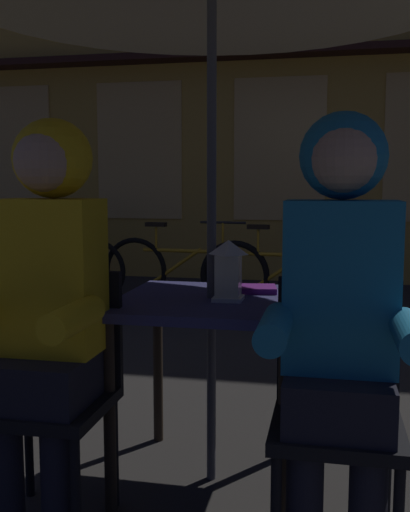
% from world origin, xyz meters
% --- Properties ---
extents(ground_plane, '(60.00, 60.00, 0.00)m').
position_xyz_m(ground_plane, '(0.00, 0.00, 0.00)').
color(ground_plane, '#2D2B28').
extents(cafe_table, '(0.72, 0.72, 0.74)m').
position_xyz_m(cafe_table, '(0.00, 0.00, 0.64)').
color(cafe_table, navy).
rests_on(cafe_table, ground_plane).
extents(lantern, '(0.11, 0.11, 0.23)m').
position_xyz_m(lantern, '(0.07, -0.04, 0.86)').
color(lantern, white).
rests_on(lantern, cafe_table).
extents(chair_left, '(0.40, 0.40, 0.87)m').
position_xyz_m(chair_left, '(-0.48, -0.37, 0.49)').
color(chair_left, black).
rests_on(chair_left, ground_plane).
extents(chair_right, '(0.40, 0.40, 0.87)m').
position_xyz_m(chair_right, '(0.48, -0.37, 0.49)').
color(chair_right, black).
rests_on(chair_right, ground_plane).
extents(person_left_hooded, '(0.45, 0.56, 1.40)m').
position_xyz_m(person_left_hooded, '(-0.48, -0.43, 0.85)').
color(person_left_hooded, black).
rests_on(person_left_hooded, ground_plane).
extents(person_right_hooded, '(0.45, 0.56, 1.40)m').
position_xyz_m(person_right_hooded, '(0.48, -0.43, 0.85)').
color(person_right_hooded, black).
rests_on(person_right_hooded, ground_plane).
extents(shopfront_building, '(10.00, 0.93, 6.20)m').
position_xyz_m(shopfront_building, '(-0.16, 5.40, 3.09)').
color(shopfront_building, gold).
rests_on(shopfront_building, ground_plane).
extents(bicycle_nearest, '(1.66, 0.36, 0.84)m').
position_xyz_m(bicycle_nearest, '(-2.34, 3.15, 0.35)').
color(bicycle_nearest, black).
rests_on(bicycle_nearest, ground_plane).
extents(bicycle_second, '(1.68, 0.19, 0.84)m').
position_xyz_m(bicycle_second, '(-0.93, 3.34, 0.35)').
color(bicycle_second, black).
rests_on(bicycle_second, ground_plane).
extents(bicycle_third, '(1.68, 0.18, 0.84)m').
position_xyz_m(bicycle_third, '(0.09, 3.20, 0.35)').
color(bicycle_third, black).
rests_on(bicycle_third, ground_plane).
extents(book, '(0.22, 0.17, 0.02)m').
position_xyz_m(book, '(0.14, 0.16, 0.75)').
color(book, '#661E7A').
rests_on(book, cafe_table).
extents(potted_plant, '(0.60, 0.60, 0.92)m').
position_xyz_m(potted_plant, '(-2.42, 4.07, 0.54)').
color(potted_plant, brown).
rests_on(potted_plant, ground_plane).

